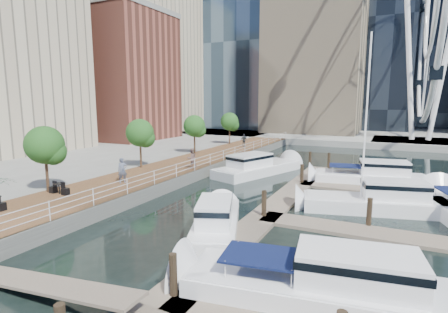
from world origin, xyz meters
The scene contains 14 objects.
ground centered at (0.00, 0.00, 0.00)m, with size 520.00×520.00×0.00m, color black.
boardwalk centered at (-9.00, 15.00, 0.50)m, with size 6.00×60.00×1.00m, color brown.
seawall centered at (-6.00, 15.00, 0.50)m, with size 0.25×60.00×1.00m, color #595954.
land_far centered at (0.00, 102.00, 0.50)m, with size 200.00×114.00×1.00m, color gray.
pier centered at (14.00, 52.00, 0.50)m, with size 14.00×12.00×1.00m, color gray.
railing centered at (-6.10, 15.00, 1.52)m, with size 0.10×60.00×1.05m, color white, non-canonical shape.
floating_docks centered at (7.97, 9.98, 0.49)m, with size 16.00×34.00×2.60m.
midrise_condos centered at (-33.57, 26.82, 13.42)m, with size 19.00×67.00×28.00m.
street_trees centered at (-11.40, 14.00, 4.29)m, with size 2.60×42.60×4.60m.
yacht_foreground centered at (7.94, 0.11, 0.00)m, with size 2.90×10.84×2.15m, color white, non-canonical shape.
pedestrian_near centered at (-8.63, 8.39, 1.98)m, with size 0.71×0.47×1.96m, color slate.
pedestrian_mid centered at (-6.86, 15.77, 1.95)m, with size 0.92×0.72×1.89m, color #84635B.
pedestrian_far centered at (-8.41, 32.29, 1.88)m, with size 1.04×0.43×1.77m, color #2D3238.
moored_yachts centered at (8.39, 12.19, 0.00)m, with size 24.02×33.44×11.50m.
Camera 1 is at (9.84, -11.92, 7.28)m, focal length 28.00 mm.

